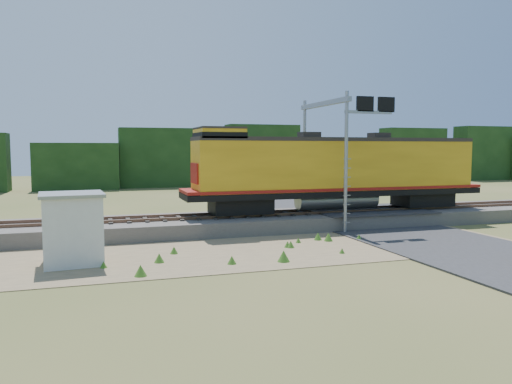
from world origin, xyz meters
name	(u,v)px	position (x,y,z in m)	size (l,w,h in m)	color
ground	(299,249)	(0.00, 0.00, 0.00)	(140.00, 140.00, 0.00)	#475123
ballast	(258,222)	(0.00, 6.00, 0.40)	(70.00, 5.00, 0.80)	slate
rails	(258,214)	(0.00, 6.00, 0.88)	(70.00, 1.54, 0.16)	brown
dirt_shoulder	(254,249)	(-2.00, 0.50, 0.01)	(26.00, 8.00, 0.03)	#8C7754
road	(419,236)	(7.00, 0.74, 0.09)	(7.00, 66.00, 0.86)	#38383A
tree_line_north	(174,161)	(0.00, 38.00, 3.07)	(130.00, 3.00, 6.50)	#173312
weed_clumps	(224,253)	(-3.50, 0.10, 0.00)	(15.00, 6.20, 0.56)	#3C6E1F
locomotive	(333,170)	(4.72, 6.00, 3.32)	(18.57, 2.83, 4.79)	black
shed	(73,228)	(-9.69, -0.02, 1.44)	(2.59, 2.59, 2.85)	silver
signal_gantry	(335,129)	(4.46, 5.32, 5.69)	(3.03, 6.20, 7.63)	gray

